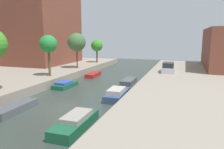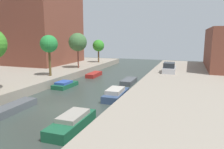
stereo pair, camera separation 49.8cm
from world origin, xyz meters
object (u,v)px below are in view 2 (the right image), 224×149
at_px(street_tree_4, 78,42).
at_px(parked_car, 169,68).
at_px(moored_boat_left_3, 65,85).
at_px(moored_boat_left_4, 94,75).
at_px(moored_boat_left_2, 14,107).
at_px(moored_boat_right_2, 72,122).
at_px(apartment_tower_far, 43,5).
at_px(street_tree_3, 49,44).
at_px(street_tree_5, 98,46).
at_px(moored_boat_right_3, 116,94).
at_px(moored_boat_right_4, 129,81).

bearing_deg(street_tree_4, parked_car, 3.02).
distance_m(moored_boat_left_3, moored_boat_left_4, 7.68).
distance_m(moored_boat_left_2, moored_boat_right_2, 6.36).
bearing_deg(moored_boat_right_2, apartment_tower_far, 130.18).
relative_size(street_tree_3, moored_boat_right_2, 1.17).
relative_size(parked_car, moored_boat_right_2, 0.95).
bearing_deg(street_tree_4, street_tree_5, 90.00).
bearing_deg(moored_boat_right_3, moored_boat_right_4, 95.04).
distance_m(apartment_tower_far, moored_boat_right_3, 27.32).
xyz_separation_m(street_tree_5, moored_boat_left_2, (3.62, -25.73, -3.99)).
bearing_deg(street_tree_3, moored_boat_right_4, 19.47).
relative_size(street_tree_5, moored_boat_left_3, 1.28).
distance_m(moored_boat_left_2, moored_boat_right_3, 9.21).
xyz_separation_m(apartment_tower_far, parked_car, (23.69, -3.21, -10.33)).
bearing_deg(parked_car, moored_boat_right_4, -133.96).
distance_m(street_tree_3, street_tree_5, 15.79).
height_order(street_tree_5, moored_boat_left_3, street_tree_5).
distance_m(apartment_tower_far, moored_boat_left_3, 21.20).
xyz_separation_m(moored_boat_left_3, moored_boat_right_3, (7.34, -2.33, 0.12)).
bearing_deg(parked_car, moored_boat_right_3, -108.73).
height_order(moored_boat_right_3, moored_boat_right_4, moored_boat_right_3).
height_order(apartment_tower_far, street_tree_5, apartment_tower_far).
xyz_separation_m(street_tree_4, moored_boat_right_2, (9.84, -18.75, -4.75)).
height_order(apartment_tower_far, street_tree_3, apartment_tower_far).
xyz_separation_m(parked_car, moored_boat_left_2, (-10.73, -18.21, -1.29)).
xyz_separation_m(apartment_tower_far, moored_boat_right_2, (19.19, -22.72, -11.50)).
bearing_deg(moored_boat_left_2, street_tree_4, 101.71).
bearing_deg(street_tree_3, moored_boat_left_2, -70.04).
height_order(moored_boat_left_2, moored_boat_left_4, moored_boat_left_2).
height_order(street_tree_3, moored_boat_left_2, street_tree_3).
bearing_deg(moored_boat_right_2, parked_car, 76.99).
bearing_deg(moored_boat_left_4, moored_boat_right_3, -55.01).
height_order(street_tree_3, moored_boat_left_3, street_tree_3).
bearing_deg(moored_boat_left_4, moored_boat_right_2, -69.67).
xyz_separation_m(street_tree_3, street_tree_5, (0.00, 15.77, -0.80)).
xyz_separation_m(apartment_tower_far, street_tree_3, (9.34, -11.46, -6.83)).
xyz_separation_m(parked_car, moored_boat_left_4, (-11.03, -1.90, -1.30)).
bearing_deg(moored_boat_right_2, moored_boat_left_4, 110.33).
bearing_deg(moored_boat_left_3, street_tree_3, 156.24).
bearing_deg(moored_boat_left_4, moored_boat_left_3, -92.56).
height_order(street_tree_4, moored_boat_right_4, street_tree_4).
height_order(moored_boat_left_2, moored_boat_right_3, moored_boat_right_3).
distance_m(moored_boat_right_2, moored_boat_right_4, 14.68).
bearing_deg(moored_boat_right_3, street_tree_5, 117.99).
distance_m(parked_car, moored_boat_left_2, 21.18).
height_order(moored_boat_left_3, moored_boat_left_4, moored_boat_left_3).
xyz_separation_m(moored_boat_left_2, moored_boat_left_3, (-0.64, 8.64, 0.03)).
xyz_separation_m(street_tree_4, moored_boat_right_4, (9.70, -4.07, -4.88)).
height_order(apartment_tower_far, street_tree_4, apartment_tower_far).
bearing_deg(moored_boat_left_4, moored_boat_left_2, -88.96).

